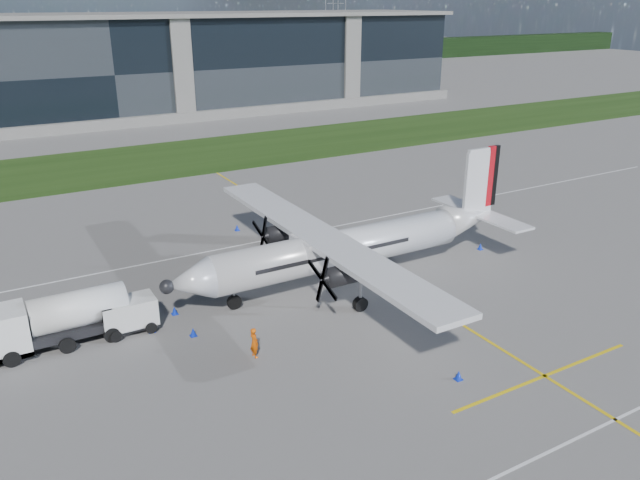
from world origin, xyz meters
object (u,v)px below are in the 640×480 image
object	(u,v)px
safety_cone_nose_stbd	(175,310)
ground_crew_person	(254,340)
safety_cone_stbdwing	(237,228)
safety_cone_fwd	(151,328)
turboprop_aircraft	(352,225)
safety_cone_nose_port	(193,332)
fuel_tanker_truck	(48,323)
safety_cone_tail	(480,246)
safety_cone_portwing	(459,375)
baggage_tug	(129,315)
pylon_east	(336,9)

from	to	relation	value
safety_cone_nose_stbd	ground_crew_person	bearing A→B (deg)	-71.96
safety_cone_stbdwing	safety_cone_fwd	xyz separation A→B (m)	(-10.66, -13.02, 0.00)
safety_cone_nose_stbd	safety_cone_fwd	size ratio (longest dim) A/B	1.00
turboprop_aircraft	ground_crew_person	size ratio (longest dim) A/B	13.45
safety_cone_fwd	safety_cone_nose_port	bearing A→B (deg)	-40.21
fuel_tanker_truck	safety_cone_nose_stbd	world-z (taller)	fuel_tanker_truck
safety_cone_tail	ground_crew_person	bearing A→B (deg)	-165.58
safety_cone_nose_port	safety_cone_nose_stbd	size ratio (longest dim) A/B	1.00
safety_cone_portwing	safety_cone_tail	distance (m)	17.96
fuel_tanker_truck	baggage_tug	size ratio (longest dim) A/B	2.38
safety_cone_nose_port	safety_cone_nose_stbd	world-z (taller)	same
safety_cone_portwing	safety_cone_tail	xyz separation A→B (m)	(13.07, 12.33, 0.00)
pylon_east	safety_cone_portwing	distance (m)	177.05
turboprop_aircraft	safety_cone_portwing	world-z (taller)	turboprop_aircraft
pylon_east	safety_cone_tail	bearing A→B (deg)	-117.21
safety_cone_fwd	fuel_tanker_truck	bearing A→B (deg)	167.50
baggage_tug	safety_cone_nose_port	xyz separation A→B (m)	(2.90, -2.38, -0.71)
baggage_tug	safety_cone_fwd	size ratio (longest dim) A/B	6.43
safety_cone_nose_port	safety_cone_stbdwing	bearing A→B (deg)	59.06
baggage_tug	safety_cone_nose_port	world-z (taller)	baggage_tug
turboprop_aircraft	safety_cone_nose_stbd	size ratio (longest dim) A/B	51.94
turboprop_aircraft	safety_cone_tail	xyz separation A→B (m)	(11.39, -0.21, -3.65)
baggage_tug	safety_cone_nose_stbd	xyz separation A→B (m)	(2.79, 0.65, -0.71)
safety_cone_stbdwing	safety_cone_nose_port	bearing A→B (deg)	-120.94
pylon_east	turboprop_aircraft	bearing A→B (deg)	-120.77
safety_cone_nose_port	safety_cone_portwing	bearing A→B (deg)	-46.93
safety_cone_portwing	safety_cone_fwd	world-z (taller)	same
turboprop_aircraft	safety_cone_nose_port	xyz separation A→B (m)	(-11.61, -1.91, -3.65)
turboprop_aircraft	safety_cone_nose_port	size ratio (longest dim) A/B	51.94
fuel_tanker_truck	safety_cone_nose_port	distance (m)	7.63
fuel_tanker_truck	safety_cone_stbdwing	xyz separation A→B (m)	(15.79, 11.89, -1.19)
safety_cone_fwd	safety_cone_nose_stbd	bearing A→B (deg)	38.79
turboprop_aircraft	safety_cone_portwing	distance (m)	13.17
pylon_east	safety_cone_tail	world-z (taller)	pylon_east
turboprop_aircraft	safety_cone_nose_port	bearing A→B (deg)	-170.67
safety_cone_tail	safety_cone_nose_port	bearing A→B (deg)	-175.79
safety_cone_nose_stbd	safety_cone_tail	bearing A→B (deg)	-3.32
safety_cone_nose_port	baggage_tug	bearing A→B (deg)	140.55
baggage_tug	pylon_east	bearing A→B (deg)	55.00
safety_cone_nose_port	safety_cone_nose_stbd	xyz separation A→B (m)	(-0.11, 3.03, 0.00)
baggage_tug	safety_cone_portwing	world-z (taller)	baggage_tug
fuel_tanker_truck	safety_cone_nose_stbd	xyz separation A→B (m)	(6.92, 0.30, -1.19)
safety_cone_portwing	safety_cone_nose_stbd	distance (m)	16.96
safety_cone_nose_port	safety_cone_tail	world-z (taller)	same
safety_cone_nose_stbd	safety_cone_fwd	world-z (taller)	same
fuel_tanker_truck	safety_cone_fwd	bearing A→B (deg)	-12.50
fuel_tanker_truck	safety_cone_nose_port	size ratio (longest dim) A/B	15.33
pylon_east	turboprop_aircraft	size ratio (longest dim) A/B	1.16
baggage_tug	safety_cone_portwing	size ratio (longest dim) A/B	6.43
safety_cone_nose_port	safety_cone_tail	distance (m)	23.07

